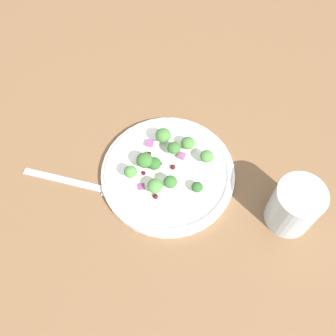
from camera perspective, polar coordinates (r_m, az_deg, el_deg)
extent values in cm
cube|color=brown|center=(71.46, -0.21, 0.94)|extent=(180.00, 180.00, 2.00)
cylinder|color=white|center=(68.45, 0.00, -0.84)|extent=(23.78, 23.78, 1.20)
torus|color=white|center=(67.92, 0.00, -0.61)|extent=(22.88, 22.88, 1.00)
cylinder|color=white|center=(67.83, 0.00, -0.57)|extent=(13.80, 13.80, 0.20)
cylinder|color=#ADD18E|center=(67.86, -3.45, 0.63)|extent=(1.09, 1.09, 1.09)
ellipsoid|color=#386B2D|center=(66.73, -3.51, 1.18)|extent=(2.90, 2.90, 2.17)
cylinder|color=#8EB77A|center=(65.74, -1.93, -3.14)|extent=(0.99, 0.99, 0.99)
ellipsoid|color=#4C843D|center=(64.67, -1.96, -2.69)|extent=(2.64, 2.64, 1.98)
cylinder|color=#9EC684|center=(70.09, -0.71, 4.34)|extent=(1.06, 1.06, 1.06)
ellipsoid|color=#477A38|center=(69.03, -0.72, 4.91)|extent=(2.83, 2.83, 2.12)
cylinder|color=#9EC684|center=(68.92, 0.88, 2.56)|extent=(0.90, 0.90, 0.90)
ellipsoid|color=#386B2D|center=(68.00, 0.89, 3.03)|extent=(2.39, 2.39, 1.79)
cylinder|color=#8EB77A|center=(70.08, 2.96, 3.25)|extent=(0.94, 0.94, 0.94)
ellipsoid|color=#477A38|center=(69.12, 3.01, 3.74)|extent=(2.51, 2.51, 1.88)
cylinder|color=#9EC684|center=(68.40, 5.72, 1.28)|extent=(0.91, 0.91, 0.91)
ellipsoid|color=#4C843D|center=(67.46, 5.81, 1.74)|extent=(2.42, 2.42, 1.81)
cylinder|color=#9EC684|center=(67.88, -2.01, 0.23)|extent=(0.90, 0.90, 0.90)
ellipsoid|color=#2D6028|center=(66.94, -2.04, 0.68)|extent=(2.40, 2.40, 1.80)
cylinder|color=#8EB77A|center=(66.73, -5.54, -0.96)|extent=(0.85, 0.85, 0.85)
ellipsoid|color=#4C843D|center=(65.84, -5.62, -0.54)|extent=(2.26, 2.26, 1.70)
cylinder|color=#ADD18E|center=(65.92, 4.32, -3.18)|extent=(0.74, 0.74, 0.74)
ellipsoid|color=#2D6028|center=(65.12, 4.37, -2.85)|extent=(1.97, 1.97, 1.48)
cylinder|color=#9EC684|center=(65.44, 0.35, -2.49)|extent=(0.88, 0.88, 0.88)
ellipsoid|color=#386B2D|center=(64.49, 0.35, -2.07)|extent=(2.35, 2.35, 1.76)
sphere|color=#4C0A14|center=(65.34, -1.87, -4.26)|extent=(0.90, 0.90, 0.90)
sphere|color=#4C0A14|center=(68.98, -2.83, 2.13)|extent=(0.80, 0.80, 0.80)
sphere|color=maroon|center=(67.79, -1.39, 0.79)|extent=(0.71, 0.71, 0.71)
sphere|color=#4C0A14|center=(67.51, -3.64, -0.79)|extent=(0.73, 0.73, 0.73)
sphere|color=#4C0A14|center=(67.85, 0.73, 0.14)|extent=(0.94, 0.94, 0.94)
sphere|color=#4C0A14|center=(68.07, -2.53, 0.38)|extent=(0.84, 0.84, 0.84)
cube|color=#934C84|center=(68.89, 2.04, 1.85)|extent=(1.30, 1.31, 0.60)
cube|color=#843D75|center=(66.47, -4.00, -2.79)|extent=(1.66, 1.66, 0.32)
cube|color=#934C84|center=(70.42, -2.75, 3.74)|extent=(1.72, 1.69, 0.37)
cube|color=silver|center=(70.80, -15.33, -1.68)|extent=(4.63, 14.87, 0.50)
cube|color=silver|center=(67.97, -8.22, -3.47)|extent=(3.17, 4.06, 0.50)
cylinder|color=silver|center=(64.64, 18.29, -5.41)|extent=(7.83, 7.83, 9.21)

